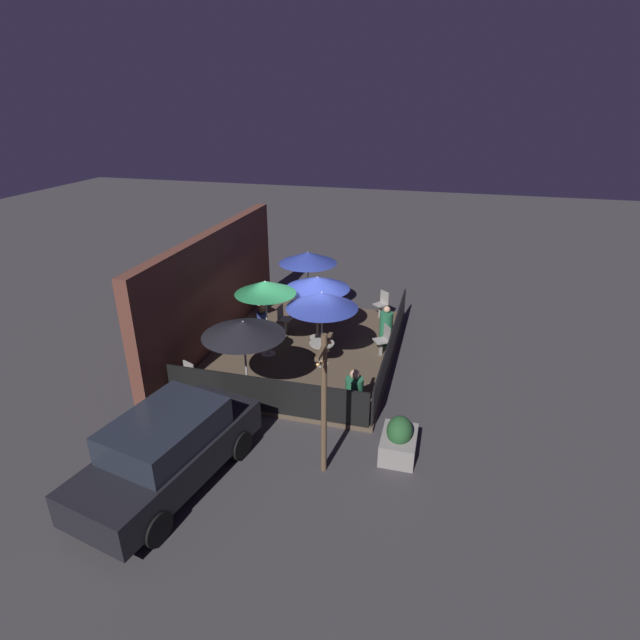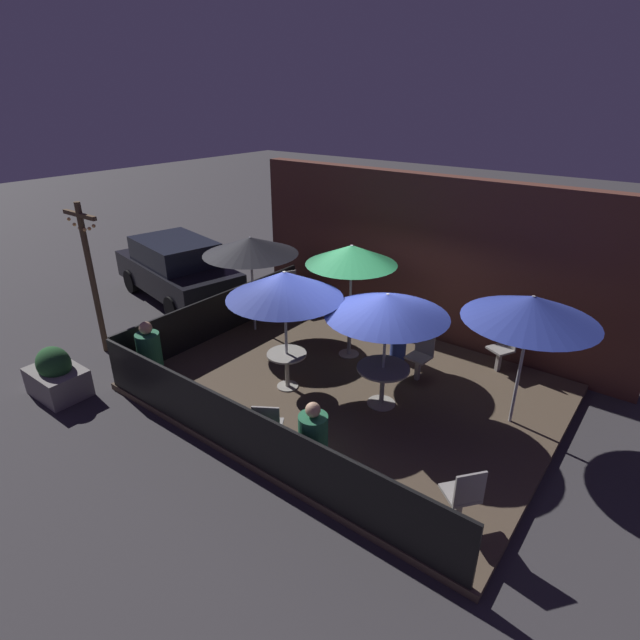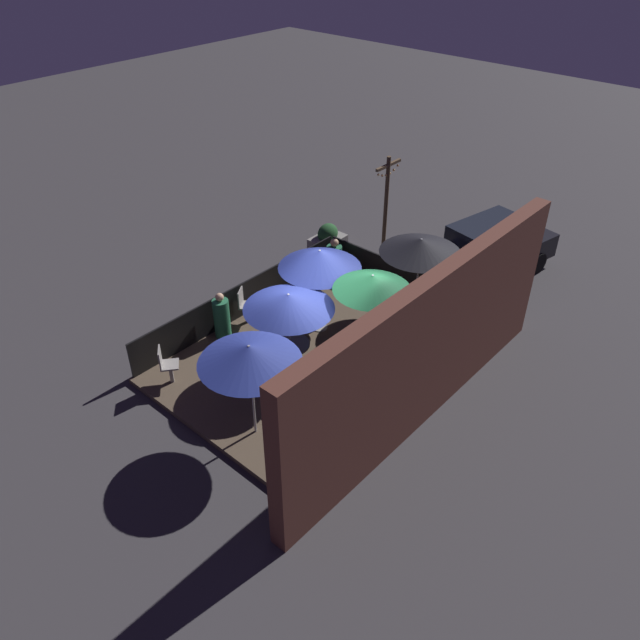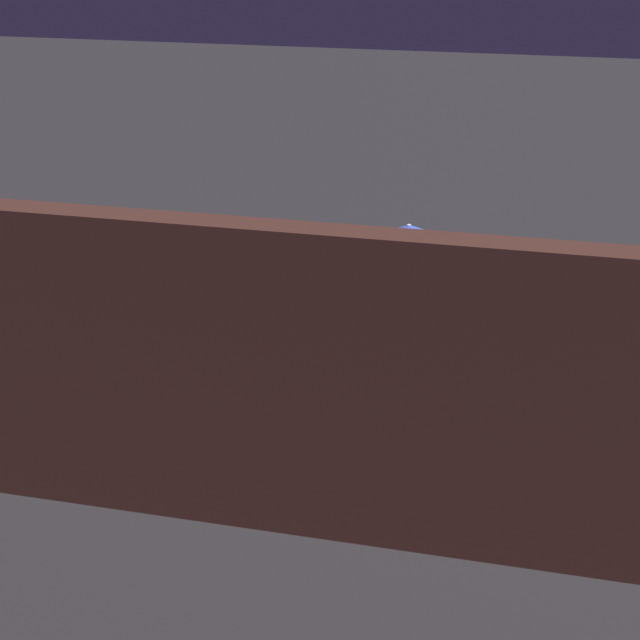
% 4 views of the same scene
% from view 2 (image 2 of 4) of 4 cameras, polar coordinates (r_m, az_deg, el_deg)
% --- Properties ---
extents(ground_plane, '(60.00, 60.00, 0.00)m').
position_cam_2_polar(ground_plane, '(9.51, 3.32, -7.97)').
color(ground_plane, '#383538').
extents(patio_deck, '(7.15, 5.41, 0.12)m').
position_cam_2_polar(patio_deck, '(9.47, 3.33, -7.66)').
color(patio_deck, brown).
rests_on(patio_deck, ground_plane).
extents(building_wall, '(8.75, 0.36, 3.60)m').
position_cam_2_polar(building_wall, '(11.09, 12.24, 6.69)').
color(building_wall, brown).
rests_on(building_wall, ground_plane).
extents(fence_front, '(6.95, 0.05, 0.95)m').
position_cam_2_polar(fence_front, '(7.50, -8.47, -12.78)').
color(fence_front, black).
rests_on(fence_front, patio_deck).
extents(fence_side_left, '(0.05, 5.21, 0.95)m').
position_cam_2_polar(fence_side_left, '(11.33, -11.47, 0.61)').
color(fence_side_left, black).
rests_on(fence_side_left, patio_deck).
extents(patio_umbrella_0, '(1.78, 1.78, 2.35)m').
position_cam_2_polar(patio_umbrella_0, '(9.62, 3.62, 7.44)').
color(patio_umbrella_0, '#B2B2B7').
rests_on(patio_umbrella_0, patio_deck).
extents(patio_umbrella_1, '(2.04, 2.04, 2.08)m').
position_cam_2_polar(patio_umbrella_1, '(8.07, 7.68, 1.73)').
color(patio_umbrella_1, '#B2B2B7').
rests_on(patio_umbrella_1, patio_deck).
extents(patio_umbrella_2, '(2.02, 2.02, 2.26)m').
position_cam_2_polar(patio_umbrella_2, '(8.48, -4.09, 4.03)').
color(patio_umbrella_2, '#B2B2B7').
rests_on(patio_umbrella_2, patio_deck).
extents(patio_umbrella_3, '(2.03, 2.03, 2.25)m').
position_cam_2_polar(patio_umbrella_3, '(8.11, 23.01, 1.22)').
color(patio_umbrella_3, '#B2B2B7').
rests_on(patio_umbrella_3, patio_deck).
extents(patio_umbrella_4, '(2.07, 2.07, 2.18)m').
position_cam_2_polar(patio_umbrella_4, '(10.90, -7.97, 8.40)').
color(patio_umbrella_4, '#B2B2B7').
rests_on(patio_umbrella_4, patio_deck).
extents(dining_table_0, '(0.77, 0.77, 0.77)m').
position_cam_2_polar(dining_table_0, '(10.19, 3.39, -0.96)').
color(dining_table_0, '#9E998E').
rests_on(dining_table_0, patio_deck).
extents(dining_table_1, '(0.91, 0.91, 0.73)m').
position_cam_2_polar(dining_table_1, '(8.65, 7.20, -6.24)').
color(dining_table_1, '#9E998E').
rests_on(dining_table_1, patio_deck).
extents(dining_table_2, '(0.72, 0.72, 0.70)m').
position_cam_2_polar(dining_table_2, '(9.11, -3.81, -4.68)').
color(dining_table_2, '#9E998E').
rests_on(dining_table_2, patio_deck).
extents(patio_chair_0, '(0.54, 0.54, 0.93)m').
position_cam_2_polar(patio_chair_0, '(10.28, 20.21, -2.90)').
color(patio_chair_0, gray).
rests_on(patio_chair_0, patio_deck).
extents(patio_chair_1, '(0.53, 0.53, 0.96)m').
position_cam_2_polar(patio_chair_1, '(12.45, -3.32, 3.58)').
color(patio_chair_1, gray).
rests_on(patio_chair_1, patio_deck).
extents(patio_chair_2, '(0.55, 0.55, 0.94)m').
position_cam_2_polar(patio_chair_2, '(7.53, -5.97, -12.04)').
color(patio_chair_2, gray).
rests_on(patio_chair_2, patio_deck).
extents(patio_chair_3, '(0.56, 0.56, 0.94)m').
position_cam_2_polar(patio_chair_3, '(6.68, 16.03, -18.65)').
color(patio_chair_3, gray).
rests_on(patio_chair_3, patio_deck).
extents(patio_chair_4, '(0.44, 0.44, 0.93)m').
position_cam_2_polar(patio_chair_4, '(9.56, 11.44, -3.87)').
color(patio_chair_4, gray).
rests_on(patio_chair_4, patio_deck).
extents(patron_0, '(0.58, 0.58, 1.22)m').
position_cam_2_polar(patron_0, '(9.81, -18.85, -3.87)').
color(patron_0, '#236642').
rests_on(patron_0, patio_deck).
extents(patron_1, '(0.37, 0.37, 1.20)m').
position_cam_2_polar(patron_1, '(10.19, 9.04, -1.49)').
color(patron_1, navy).
rests_on(patron_1, patio_deck).
extents(patron_2, '(0.50, 0.50, 1.25)m').
position_cam_2_polar(patron_2, '(7.09, -0.78, -14.18)').
color(patron_2, '#236642').
rests_on(patron_2, patio_deck).
extents(planter_box, '(1.08, 0.76, 0.96)m').
position_cam_2_polar(planter_box, '(10.36, -27.89, -5.59)').
color(planter_box, gray).
rests_on(planter_box, ground_plane).
extents(light_post, '(1.10, 0.12, 3.21)m').
position_cam_2_polar(light_post, '(11.14, -24.73, 5.12)').
color(light_post, brown).
rests_on(light_post, ground_plane).
extents(parked_car_0, '(4.39, 2.49, 1.62)m').
position_cam_2_polar(parked_car_0, '(13.83, -16.04, 5.69)').
color(parked_car_0, black).
rests_on(parked_car_0, ground_plane).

